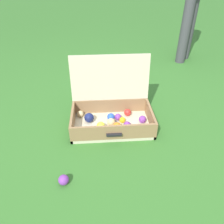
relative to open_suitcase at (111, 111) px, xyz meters
The scene contains 3 objects.
ground_plane 0.16m from the open_suitcase, 37.54° to the right, with size 16.00×16.00×0.00m, color #336B28.
open_suitcase is the anchor object (origin of this frame).
stray_ball_on_grass 0.67m from the open_suitcase, 119.20° to the right, with size 0.06×0.06×0.06m, color purple.
Camera 1 is at (-0.19, -1.35, 1.08)m, focal length 34.82 mm.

